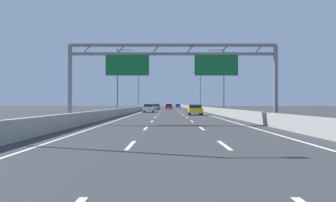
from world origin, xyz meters
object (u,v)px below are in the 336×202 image
white_car (148,108)px  yellow_car (194,110)px  streetlamp_left_far (139,88)px  blue_car (177,106)px  red_car (168,106)px  silver_car (153,107)px  green_car (156,107)px  streetlamp_left_mid (118,77)px  sign_gantry (172,62)px  streetlamp_right_far (199,88)px  streetlamp_right_mid (221,77)px

white_car → yellow_car: white_car is taller
streetlamp_left_far → blue_car: bearing=76.7°
blue_car → red_car: red_car is taller
blue_car → silver_car: silver_car is taller
green_car → yellow_car: bearing=-81.9°
streetlamp_left_mid → sign_gantry: bearing=-72.3°
blue_car → green_car: bearing=-101.4°
sign_gantry → streetlamp_right_far: bearing=82.9°
streetlamp_right_far → red_car: bearing=128.0°
red_car → silver_car: size_ratio=1.05×
streetlamp_left_mid → streetlamp_left_far: same height
streetlamp_right_mid → red_car: size_ratio=2.09×
streetlamp_right_mid → blue_car: 83.04m
streetlamp_left_far → streetlamp_left_mid: bearing=-90.0°
streetlamp_left_far → yellow_car: (10.92, -38.22, -4.65)m
streetlamp_right_far → white_car: bearing=-114.7°
white_car → silver_car: 21.81m
yellow_car → green_car: green_car is taller
sign_gantry → silver_car: (-3.70, 57.36, -4.07)m
streetlamp_left_mid → streetlamp_right_far: bearing=67.8°
silver_car → red_car: bearing=73.9°
sign_gantry → streetlamp_left_far: size_ratio=1.73×
sign_gantry → streetlamp_left_mid: 24.55m
streetlamp_left_mid → yellow_car: bearing=-8.0°
green_car → white_car: bearing=-90.4°
streetlamp_left_mid → blue_car: (10.93, 82.81, -4.66)m
yellow_car → blue_car: size_ratio=1.02×
streetlamp_right_mid → white_car: 17.22m
streetlamp_right_far → silver_car: 12.41m
green_car → silver_car: bearing=-90.5°
streetlamp_right_mid → silver_car: bearing=108.2°
green_car → blue_car: (7.05, 34.97, -0.01)m
sign_gantry → streetlamp_right_far: size_ratio=1.73×
streetlamp_right_far → silver_car: (-11.18, -2.71, -4.65)m
silver_car → streetlamp_right_far: bearing=13.6°
sign_gantry → white_car: 35.98m
streetlamp_left_mid → white_car: size_ratio=2.26×
sign_gantry → streetlamp_left_mid: size_ratio=1.73×
streetlamp_right_far → silver_car: bearing=-166.4°
streetlamp_left_mid → white_car: streetlamp_left_mid is taller
green_car → red_car: size_ratio=0.99×
white_car → green_car: 35.69m
streetlamp_left_mid → yellow_car: 11.97m
white_car → streetlamp_right_mid: bearing=-47.1°
streetlamp_left_mid → streetlamp_right_far: 39.60m
streetlamp_right_mid → streetlamp_left_mid: bearing=180.0°
streetlamp_left_far → streetlamp_right_far: bearing=0.0°
sign_gantry → streetlamp_left_mid: streetlamp_left_mid is taller
streetlamp_right_mid → white_car: streetlamp_right_mid is taller
streetlamp_left_far → green_car: (3.88, 11.17, -4.65)m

